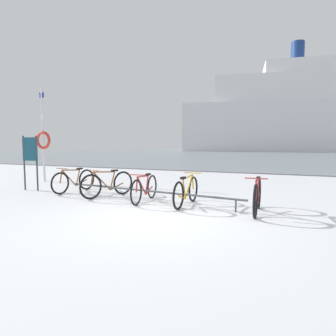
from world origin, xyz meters
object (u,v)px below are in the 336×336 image
object	(u,v)px
info_sign	(30,154)
bicycle_4	(257,196)
bicycle_3	(186,191)
rescue_post	(43,138)
bicycle_2	(145,188)
bicycle_0	(74,181)
bicycle_1	(108,184)

from	to	relation	value
info_sign	bicycle_4	bearing A→B (deg)	-3.74
bicycle_3	bicycle_4	world-z (taller)	bicycle_4
bicycle_4	info_sign	xyz separation A→B (m)	(-7.09, 0.46, 0.81)
bicycle_3	rescue_post	distance (m)	7.17
bicycle_3	info_sign	size ratio (longest dim) A/B	0.98
bicycle_2	bicycle_3	size ratio (longest dim) A/B	0.99
bicycle_4	rescue_post	distance (m)	8.81
bicycle_0	bicycle_2	world-z (taller)	bicycle_0
bicycle_0	info_sign	bearing A→B (deg)	-170.47
bicycle_1	bicycle_4	distance (m)	4.15
bicycle_1	bicycle_3	xyz separation A→B (m)	(2.45, -0.25, -0.01)
bicycle_2	bicycle_3	world-z (taller)	bicycle_3
bicycle_0	rescue_post	size ratio (longest dim) A/B	0.48
bicycle_2	rescue_post	size ratio (longest dim) A/B	0.47
bicycle_1	info_sign	distance (m)	3.07
bicycle_1	bicycle_3	distance (m)	2.46
bicycle_1	bicycle_2	distance (m)	1.30
info_sign	rescue_post	world-z (taller)	rescue_post
bicycle_3	bicycle_4	xyz separation A→B (m)	(1.68, -0.17, 0.02)
bicycle_0	info_sign	xyz separation A→B (m)	(-1.51, -0.25, 0.82)
bicycle_2	info_sign	world-z (taller)	info_sign
bicycle_4	bicycle_1	bearing A→B (deg)	174.21
bicycle_1	rescue_post	distance (m)	4.86
bicycle_3	rescue_post	bearing A→B (deg)	162.29
info_sign	rescue_post	bearing A→B (deg)	125.13
bicycle_2	rescue_post	xyz separation A→B (m)	(-5.54, 2.10, 1.39)
bicycle_0	bicycle_1	distance (m)	1.47
bicycle_0	bicycle_2	xyz separation A→B (m)	(2.73, -0.51, -0.01)
bicycle_2	rescue_post	world-z (taller)	rescue_post
bicycle_3	info_sign	distance (m)	5.48
bicycle_2	bicycle_0	bearing A→B (deg)	169.36
bicycle_4	rescue_post	bearing A→B (deg)	164.61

